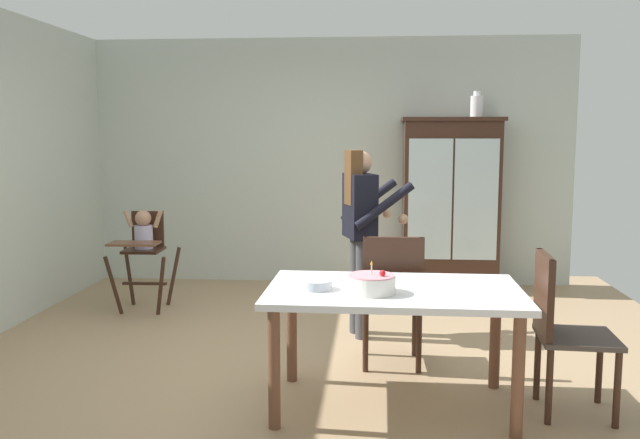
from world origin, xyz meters
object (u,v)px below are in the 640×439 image
at_px(high_chair_with_toddler, 143,241).
at_px(dining_table, 394,303).
at_px(china_cabinet, 450,204).
at_px(ceramic_vase, 477,106).
at_px(dining_chair_right_end, 560,322).
at_px(birthday_cake, 371,284).
at_px(adult_person, 361,219).
at_px(serving_bowl, 317,285).
at_px(dining_chair_far_side, 392,292).

height_order(high_chair_with_toddler, dining_table, high_chair_with_toddler).
distance_m(china_cabinet, ceramic_vase, 1.06).
relative_size(high_chair_with_toddler, dining_chair_right_end, 0.99).
relative_size(china_cabinet, dining_table, 1.20).
bearing_deg(birthday_cake, dining_chair_right_end, 6.70).
distance_m(adult_person, birthday_cake, 1.60).
height_order(birthday_cake, serving_bowl, birthday_cake).
height_order(china_cabinet, dining_chair_far_side, china_cabinet).
bearing_deg(serving_bowl, birthday_cake, -11.17).
xyz_separation_m(high_chair_with_toddler, dining_chair_far_side, (2.29, -1.44, -0.10)).
distance_m(adult_person, dining_table, 1.50).
relative_size(birthday_cake, serving_bowl, 1.56).
relative_size(ceramic_vase, adult_person, 0.18).
xyz_separation_m(china_cabinet, serving_bowl, (-1.15, -3.31, -0.15)).
bearing_deg(adult_person, dining_table, 171.03).
bearing_deg(ceramic_vase, adult_person, -123.12).
bearing_deg(china_cabinet, birthday_cake, -103.72).
bearing_deg(serving_bowl, dining_chair_far_side, 58.20).
distance_m(dining_chair_far_side, dining_chair_right_end, 1.19).
xyz_separation_m(ceramic_vase, dining_chair_right_end, (0.04, -3.24, -1.39)).
bearing_deg(adult_person, high_chair_with_toddler, 53.97).
bearing_deg(dining_table, serving_bowl, -170.88).
bearing_deg(china_cabinet, dining_table, -102.02).
distance_m(dining_table, birthday_cake, 0.24).
distance_m(china_cabinet, high_chair_with_toddler, 3.19).
relative_size(china_cabinet, ceramic_vase, 6.78).
height_order(dining_table, dining_chair_far_side, dining_chair_far_side).
height_order(adult_person, dining_table, adult_person).
bearing_deg(birthday_cake, dining_table, 45.60).
relative_size(high_chair_with_toddler, dining_table, 0.62).
bearing_deg(dining_chair_right_end, serving_bowl, 95.94).
distance_m(ceramic_vase, serving_bowl, 3.78).
distance_m(birthday_cake, dining_chair_far_side, 0.86).
xyz_separation_m(birthday_cake, serving_bowl, (-0.32, 0.06, -0.03)).
relative_size(china_cabinet, serving_bowl, 10.17).
bearing_deg(ceramic_vase, dining_chair_right_end, -89.25).
bearing_deg(serving_bowl, high_chair_with_toddler, 129.82).
height_order(high_chair_with_toddler, birthday_cake, high_chair_with_toddler).
distance_m(ceramic_vase, dining_chair_right_end, 3.53).
xyz_separation_m(adult_person, birthday_cake, (0.10, -1.59, -0.17)).
relative_size(high_chair_with_toddler, birthday_cake, 3.39).
bearing_deg(ceramic_vase, dining_table, -106.11).
distance_m(high_chair_with_toddler, dining_chair_right_end, 3.89).
bearing_deg(china_cabinet, ceramic_vase, 0.85).
relative_size(dining_table, birthday_cake, 5.46).
relative_size(china_cabinet, dining_chair_far_side, 1.91).
xyz_separation_m(dining_chair_far_side, dining_chair_right_end, (0.97, -0.69, 0.00)).
xyz_separation_m(serving_bowl, dining_chair_right_end, (1.43, 0.07, -0.21)).
height_order(china_cabinet, adult_person, china_cabinet).
distance_m(adult_person, dining_chair_far_side, 0.91).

